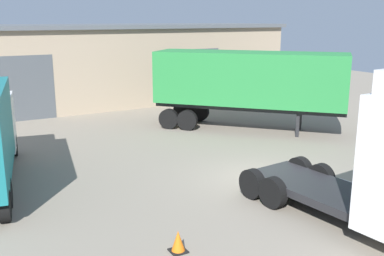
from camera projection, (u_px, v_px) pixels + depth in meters
ground_plane at (262, 180)px, 15.90m from camera, size 60.00×60.00×0.00m
warehouse_building at (100, 63)px, 30.23m from camera, size 25.55×7.85×5.17m
container_trailer_green at (248, 81)px, 22.53m from camera, size 8.30×8.62×3.94m
traffic_cone at (178, 242)px, 10.93m from camera, size 0.40×0.40×0.55m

